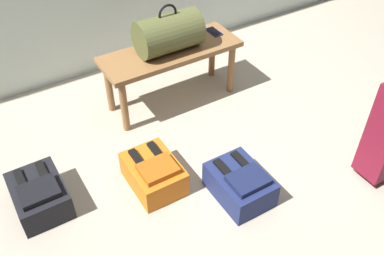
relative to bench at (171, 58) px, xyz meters
The scene contains 7 objects.
ground_plane 0.94m from the bench, 89.27° to the right, with size 6.60×6.60×0.00m, color #B2A893.
bench is the anchor object (origin of this frame).
duffel_bag_olive 0.20m from the bench, behind, with size 0.44×0.26×0.34m.
cell_phone 0.40m from the bench, ahead, with size 0.07×0.14×0.01m.
backpack_orange 0.89m from the bench, 126.80° to the right, with size 0.28×0.38×0.21m.
backpack_navy 1.06m from the bench, 96.64° to the right, with size 0.28×0.38×0.21m.
backpack_dark 1.28m from the bench, 156.81° to the right, with size 0.28×0.38×0.21m.
Camera 1 is at (-1.23, -1.41, 1.98)m, focal length 39.78 mm.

